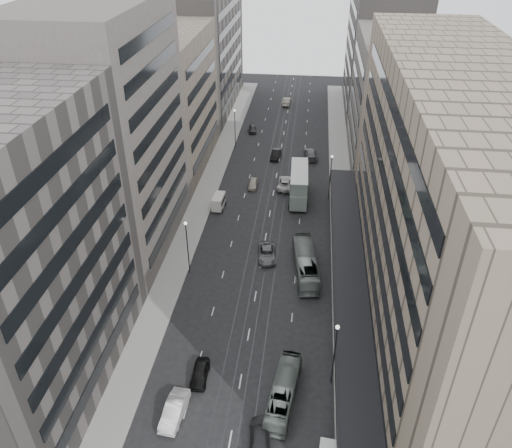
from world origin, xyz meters
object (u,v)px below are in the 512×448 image
at_px(bus_far, 305,263).
at_px(sedan_2, 267,254).
at_px(panel_van, 219,201).
at_px(bus_near, 284,391).
at_px(double_decker, 299,184).
at_px(pedestrian, 343,409).
at_px(sedan_0, 200,373).
at_px(sedan_1, 174,410).

height_order(bus_far, sedan_2, bus_far).
xyz_separation_m(panel_van, sedan_2, (9.42, -13.10, -0.57)).
xyz_separation_m(bus_near, double_decker, (-0.29, 42.20, 1.68)).
bearing_deg(sedan_2, pedestrian, -75.56).
bearing_deg(pedestrian, sedan_0, -48.93).
distance_m(double_decker, sedan_0, 41.37).
relative_size(double_decker, sedan_0, 2.40).
bearing_deg(double_decker, sedan_2, -103.66).
relative_size(panel_van, sedan_0, 0.90).
relative_size(bus_near, sedan_0, 2.24).
distance_m(sedan_2, pedestrian, 27.62).
height_order(sedan_0, sedan_1, sedan_1).
bearing_deg(bus_far, sedan_0, 53.82).
height_order(bus_near, panel_van, bus_near).
height_order(panel_van, pedestrian, panel_van).
bearing_deg(sedan_1, sedan_0, 77.84).
xyz_separation_m(bus_near, sedan_1, (-10.69, -3.11, -0.49)).
relative_size(sedan_2, pedestrian, 2.75).
distance_m(panel_van, sedan_1, 40.79).
distance_m(bus_near, double_decker, 42.24).
distance_m(bus_far, pedestrian, 23.31).
height_order(sedan_0, pedestrian, pedestrian).
xyz_separation_m(sedan_0, pedestrian, (15.12, -3.10, 0.38)).
bearing_deg(bus_near, sedan_1, 23.53).
xyz_separation_m(double_decker, sedan_1, (-10.40, -45.31, -2.18)).
relative_size(double_decker, pedestrian, 5.34).
bearing_deg(double_decker, sedan_0, -103.98).
height_order(bus_far, double_decker, double_decker).
relative_size(sedan_1, pedestrian, 2.65).
bearing_deg(pedestrian, double_decker, -119.15).
bearing_deg(bus_far, pedestrian, 93.15).
bearing_deg(pedestrian, bus_far, -116.40).
relative_size(bus_far, panel_van, 2.99).
xyz_separation_m(sedan_1, sedan_2, (6.61, 27.59, -0.11)).
distance_m(bus_near, bus_far, 21.70).
bearing_deg(sedan_0, bus_near, -12.79).
distance_m(sedan_0, sedan_1, 5.20).
height_order(double_decker, pedestrian, double_decker).
distance_m(bus_near, sedan_1, 11.14).
bearing_deg(double_decker, bus_near, -91.19).
bearing_deg(bus_near, sedan_2, -73.24).
relative_size(bus_far, sedan_0, 2.69).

